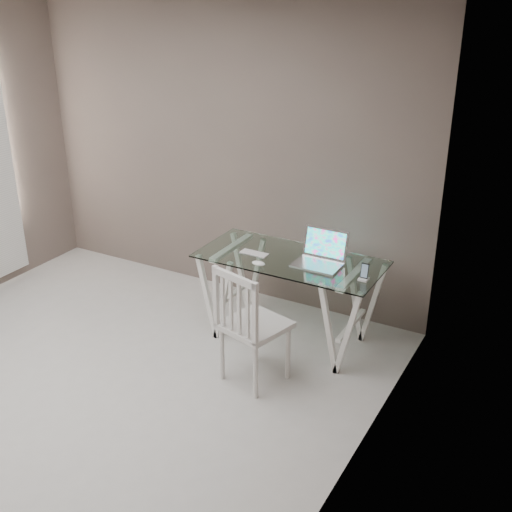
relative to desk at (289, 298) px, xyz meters
The scene contains 7 objects.
room 2.34m from the desk, 123.20° to the right, with size 4.50×4.52×2.71m.
desk is the anchor object (origin of this frame).
chair 0.74m from the desk, 88.76° to the right, with size 0.53×0.53×0.95m.
laptop 0.49m from the desk, ahead, with size 0.37×0.32×0.26m.
keyboard 0.48m from the desk, 168.57° to the right, with size 0.25×0.11×0.01m, color silver.
mouse 0.48m from the desk, 122.89° to the right, with size 0.11×0.07×0.04m, color white.
phone_dock 0.78m from the desk, ahead, with size 0.07×0.07×0.13m.
Camera 1 is at (3.04, -2.64, 2.84)m, focal length 45.00 mm.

